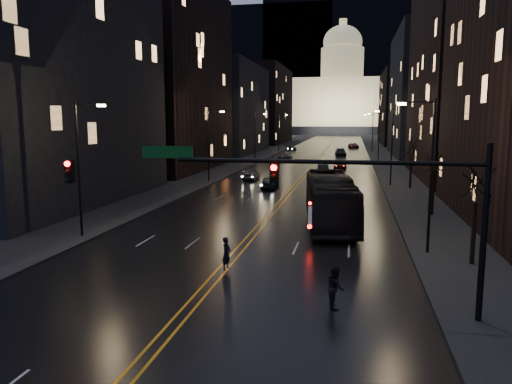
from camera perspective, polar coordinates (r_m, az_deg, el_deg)
The scene contains 37 objects.
ground at distance 22.14m, azimuth -7.17°, elevation -12.52°, with size 900.00×900.00×0.00m, color black.
road at distance 149.98m, azimuth 8.47°, elevation 5.30°, with size 20.00×320.00×0.02m, color black.
sidewalk_left at distance 151.23m, azimuth 3.14°, elevation 5.43°, with size 8.00×320.00×0.16m, color black.
sidewalk_right at distance 150.02m, azimuth 13.84°, elevation 5.18°, with size 8.00×320.00×0.16m, color black.
center_line at distance 149.98m, azimuth 8.47°, elevation 5.31°, with size 0.62×320.00×0.01m, color orange.
building_left_near at distance 50.01m, azimuth -22.97°, elevation 11.32°, with size 12.00×28.00×22.00m, color black.
building_left_mid at distance 78.85m, azimuth -9.78°, elevation 12.73°, with size 12.00×30.00×28.00m, color black.
building_left_far at distance 115.00m, azimuth -2.95°, elevation 9.45°, with size 12.00×34.00×20.00m, color black.
building_left_dist at distance 162.04m, azimuth 1.18°, elevation 9.86°, with size 12.00×40.00×24.00m, color black.
building_right_tall at distance 71.97m, azimuth 23.42°, elevation 16.62°, with size 12.00×30.00×38.00m, color black.
building_right_mid at distance 112.68m, azimuth 18.64°, elevation 10.57°, with size 12.00×34.00×26.00m, color black.
building_right_dist at distance 160.31m, azimuth 16.34°, elevation 9.18°, with size 12.00×40.00×22.00m, color black.
mountain_ridge at distance 405.07m, azimuth 16.24°, elevation 16.19°, with size 520.00×60.00×130.00m, color black.
capitol at distance 269.87m, azimuth 9.71°, elevation 10.25°, with size 90.00×50.00×58.50m.
traffic_signal at distance 19.83m, azimuth 8.99°, elevation 0.24°, with size 17.29×0.45×7.00m.
streetlamp_right_near at distance 30.06m, azimuth 19.08°, elevation 2.60°, with size 2.13×0.25×9.00m.
streetlamp_left_near at distance 34.45m, azimuth -19.38°, elevation 3.27°, with size 2.13×0.25×9.00m.
streetlamp_right_mid at distance 59.84m, azimuth 15.10°, elevation 5.44°, with size 2.13×0.25×9.00m.
streetlamp_left_mid at distance 62.17m, azimuth -5.30°, elevation 5.79°, with size 2.13×0.25×9.00m.
streetlamp_right_far at distance 89.77m, azimuth 13.76°, elevation 6.38°, with size 2.13×0.25×9.00m.
streetlamp_left_far at distance 91.34m, azimuth -0.01°, elevation 6.65°, with size 2.13×0.25×9.00m.
streetlamp_right_dist at distance 119.74m, azimuth 13.09°, elevation 6.85°, with size 2.13×0.25×9.00m.
streetlamp_left_dist at distance 120.91m, azimuth 2.71°, elevation 7.07°, with size 2.13×0.25×9.00m.
tree_right_near at distance 28.57m, azimuth 23.92°, elevation 0.93°, with size 2.40×2.40×6.65m.
tree_right_mid at distance 42.26m, azimuth 19.73°, elevation 3.36°, with size 2.40×2.40×6.65m.
tree_right_far at distance 58.08m, azimuth 17.37°, elevation 4.71°, with size 2.40×2.40×6.65m.
bus at distance 37.51m, azimuth 8.46°, elevation -0.91°, with size 3.15×13.44×3.74m, color black.
oncoming_car_a at distance 56.25m, azimuth 1.59°, elevation 1.12°, with size 1.77×4.40×1.50m, color black.
oncoming_car_b at distance 63.96m, azimuth -0.61°, elevation 1.98°, with size 1.54×4.41×1.45m, color black.
oncoming_car_c at distance 94.07m, azimuth 3.36°, elevation 4.02°, with size 2.40×5.20×1.44m, color black.
oncoming_car_d at distance 122.82m, azimuth 4.02°, elevation 5.02°, with size 1.91×4.69×1.36m, color black.
receding_car_a at distance 71.84m, azimuth 7.67°, elevation 2.58°, with size 1.46×4.19×1.38m, color black.
receding_car_b at distance 79.11m, azimuth 9.61°, elevation 3.11°, with size 1.77×4.39×1.50m, color black.
receding_car_c at distance 106.92m, azimuth 9.65°, elevation 4.49°, with size 2.25×5.53×1.60m, color black.
receding_car_d at distance 135.94m, azimuth 11.08°, elevation 5.23°, with size 2.40×5.21×1.45m, color black.
pedestrian_a at distance 26.38m, azimuth -3.39°, elevation -7.02°, with size 0.64×0.42×1.75m, color black.
pedestrian_b at distance 21.47m, azimuth 9.06°, elevation -10.70°, with size 0.87×0.48×1.79m, color black.
Camera 1 is at (6.55, -19.63, 7.88)m, focal length 35.00 mm.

